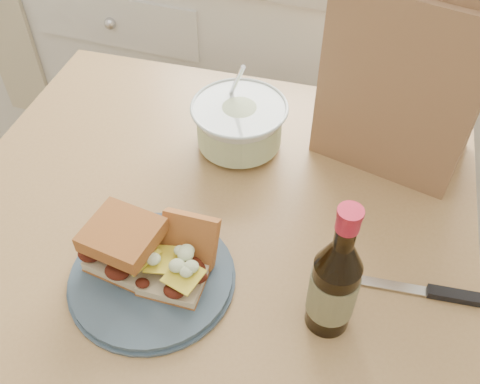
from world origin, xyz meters
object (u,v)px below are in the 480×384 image
(coleslaw_bowl, at_px, (239,126))
(beer_bottle, at_px, (334,284))
(paper_bag, at_px, (408,74))
(dining_table, at_px, (203,267))
(plate, at_px, (152,277))

(coleslaw_bowl, height_order, beer_bottle, beer_bottle)
(beer_bottle, distance_m, paper_bag, 0.44)
(dining_table, relative_size, plate, 3.85)
(plate, xyz_separation_m, paper_bag, (0.32, 0.46, 0.17))
(coleslaw_bowl, height_order, paper_bag, paper_bag)
(dining_table, xyz_separation_m, beer_bottle, (0.26, -0.10, 0.22))
(coleslaw_bowl, xyz_separation_m, paper_bag, (0.30, 0.09, 0.13))
(paper_bag, bearing_deg, dining_table, -119.42)
(beer_bottle, bearing_deg, coleslaw_bowl, 109.93)
(plate, height_order, beer_bottle, beer_bottle)
(plate, height_order, paper_bag, paper_bag)
(beer_bottle, relative_size, paper_bag, 0.71)
(dining_table, height_order, plate, plate)
(dining_table, relative_size, coleslaw_bowl, 5.29)
(dining_table, height_order, paper_bag, paper_bag)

